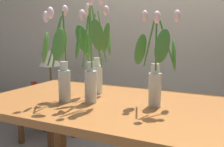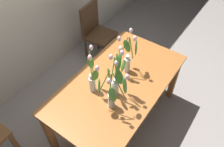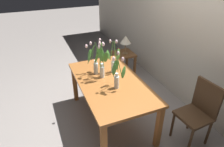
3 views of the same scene
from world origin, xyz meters
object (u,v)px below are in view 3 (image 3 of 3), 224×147
(tulip_vase_0, at_px, (102,63))
(dining_table, at_px, (110,86))
(tulip_vase_1, at_px, (94,61))
(dining_chair, at_px, (199,110))
(table_lamp, at_px, (126,40))
(tulip_vase_3, at_px, (117,75))
(side_table, at_px, (123,58))
(tulip_vase_2, at_px, (113,62))
(pillar_candle, at_px, (119,50))

(tulip_vase_0, bearing_deg, dining_table, 25.99)
(dining_table, distance_m, tulip_vase_1, 0.45)
(dining_chair, xyz_separation_m, table_lamp, (-2.00, -0.13, 0.33))
(tulip_vase_3, distance_m, side_table, 1.69)
(dining_table, bearing_deg, tulip_vase_1, -156.81)
(dining_table, bearing_deg, dining_chair, 49.27)
(dining_chair, bearing_deg, tulip_vase_2, -142.75)
(tulip_vase_1, relative_size, side_table, 0.99)
(tulip_vase_2, height_order, tulip_vase_3, tulip_vase_2)
(tulip_vase_3, height_order, table_lamp, tulip_vase_3)
(tulip_vase_0, height_order, side_table, tulip_vase_0)
(dining_chair, bearing_deg, tulip_vase_0, -133.40)
(dining_table, xyz_separation_m, side_table, (-1.22, 0.80, -0.22))
(table_lamp, distance_m, pillar_candle, 0.32)
(tulip_vase_2, height_order, dining_chair, tulip_vase_2)
(tulip_vase_2, relative_size, side_table, 1.00)
(dining_chair, relative_size, pillar_candle, 12.40)
(dining_chair, distance_m, pillar_candle, 2.17)
(tulip_vase_3, distance_m, table_lamp, 1.59)
(tulip_vase_0, distance_m, tulip_vase_2, 0.25)
(side_table, bearing_deg, tulip_vase_3, -28.95)
(tulip_vase_0, xyz_separation_m, tulip_vase_1, (-0.16, -0.06, -0.04))
(tulip_vase_0, distance_m, table_lamp, 1.37)
(tulip_vase_0, bearing_deg, dining_chair, 46.60)
(dining_table, bearing_deg, table_lamp, 145.17)
(tulip_vase_0, height_order, dining_chair, tulip_vase_0)
(tulip_vase_0, relative_size, dining_chair, 0.63)
(tulip_vase_1, bearing_deg, tulip_vase_3, 16.71)
(tulip_vase_2, distance_m, side_table, 1.28)
(dining_table, bearing_deg, pillar_candle, 150.96)
(side_table, relative_size, pillar_candle, 7.33)
(tulip_vase_2, bearing_deg, tulip_vase_3, -16.70)
(tulip_vase_2, bearing_deg, pillar_candle, 151.62)
(tulip_vase_3, distance_m, dining_chair, 1.20)
(tulip_vase_0, relative_size, table_lamp, 1.48)
(dining_table, height_order, dining_chair, dining_chair)
(dining_table, xyz_separation_m, tulip_vase_2, (-0.24, 0.15, 0.27))
(tulip_vase_1, relative_size, tulip_vase_2, 0.99)
(dining_chair, relative_size, table_lamp, 2.34)
(side_table, xyz_separation_m, pillar_candle, (-0.12, -0.06, 0.16))
(tulip_vase_2, xyz_separation_m, table_lamp, (-0.94, 0.67, -0.07))
(tulip_vase_0, relative_size, tulip_vase_2, 1.06)
(dining_chair, xyz_separation_m, side_table, (-2.04, -0.15, -0.09))
(tulip_vase_0, bearing_deg, tulip_vase_3, 14.89)
(tulip_vase_0, distance_m, tulip_vase_1, 0.18)
(side_table, bearing_deg, dining_table, -33.30)
(dining_table, xyz_separation_m, table_lamp, (-1.18, 0.82, 0.21))
(tulip_vase_3, bearing_deg, dining_table, -174.53)
(dining_chair, bearing_deg, dining_table, -130.73)
(dining_chair, bearing_deg, table_lamp, -176.20)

